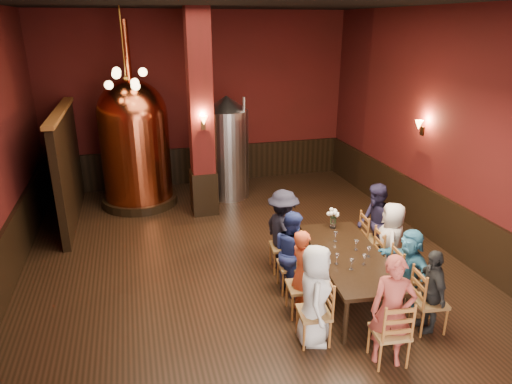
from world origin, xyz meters
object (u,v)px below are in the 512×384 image
object	(u,v)px
dining_table	(349,258)
rose_vase	(334,215)
person_2	(292,252)
steel_vessel	(227,147)
person_0	(315,295)
person_1	(302,273)
copper_kettle	(135,142)

from	to	relation	value
dining_table	rose_vase	bearing A→B (deg)	86.57
person_2	steel_vessel	distance (m)	4.62
person_0	rose_vase	size ratio (longest dim) A/B	3.96
person_0	steel_vessel	xyz separation A→B (m)	(0.06, 5.90, 0.55)
person_1	person_2	size ratio (longest dim) A/B	0.98
dining_table	rose_vase	world-z (taller)	rose_vase
copper_kettle	steel_vessel	size ratio (longest dim) A/B	1.67
person_1	copper_kettle	world-z (taller)	copper_kettle
person_0	copper_kettle	xyz separation A→B (m)	(-2.15, 5.95, 0.82)
person_2	rose_vase	xyz separation A→B (m)	(0.98, 0.57, 0.29)
person_2	steel_vessel	world-z (taller)	steel_vessel
rose_vase	dining_table	bearing A→B (deg)	-99.50
person_0	person_1	distance (m)	0.67
copper_kettle	steel_vessel	world-z (taller)	copper_kettle
person_0	person_1	bearing A→B (deg)	13.54
person_2	rose_vase	distance (m)	1.17
steel_vessel	copper_kettle	bearing A→B (deg)	178.66
person_2	dining_table	bearing A→B (deg)	-132.92
person_2	steel_vessel	bearing A→B (deg)	-14.61
dining_table	copper_kettle	size ratio (longest dim) A/B	0.59
dining_table	person_2	distance (m)	0.91
dining_table	person_0	size ratio (longest dim) A/B	1.71
copper_kettle	rose_vase	distance (m)	5.24
person_0	steel_vessel	distance (m)	5.93
person_1	steel_vessel	size ratio (longest dim) A/B	0.54
dining_table	person_0	world-z (taller)	person_0
rose_vase	person_2	bearing A→B (deg)	-149.70
person_0	steel_vessel	size ratio (longest dim) A/B	0.57
person_1	rose_vase	xyz separation A→B (m)	(1.05, 1.23, 0.30)
rose_vase	copper_kettle	bearing A→B (deg)	128.76
dining_table	rose_vase	distance (m)	1.05
dining_table	person_1	world-z (taller)	person_1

